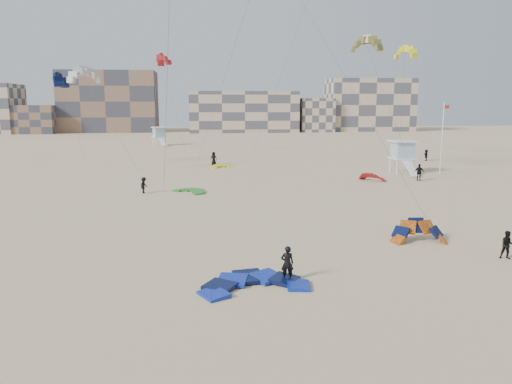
{
  "coord_description": "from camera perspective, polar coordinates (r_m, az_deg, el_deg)",
  "views": [
    {
      "loc": [
        -2.72,
        -22.55,
        8.51
      ],
      "look_at": [
        0.42,
        6.0,
        3.4
      ],
      "focal_mm": 35.0,
      "sensor_mm": 36.0,
      "label": 1
    }
  ],
  "objects": [
    {
      "name": "condo_fill_left",
      "position": [
        157.86,
        -23.93,
        7.61
      ],
      "size": [
        12.0,
        10.0,
        8.0
      ],
      "primitive_type": "cube",
      "color": "#7C5D4B",
      "rests_on": "ground"
    },
    {
      "name": "kite_fly_red",
      "position": [
        86.45,
        -10.55,
        14.55
      ],
      "size": [
        6.06,
        10.92,
        16.15
      ],
      "rotation": [
        0.0,
        0.0,
        2.01
      ],
      "color": "#AD1A1F",
      "rests_on": "ground"
    },
    {
      "name": "lifeguard_tower_near",
      "position": [
        64.23,
        16.38,
        3.86
      ],
      "size": [
        2.89,
        5.47,
        4.0
      ],
      "rotation": [
        0.0,
        0.0,
        0.02
      ],
      "color": "white",
      "rests_on": "ground"
    },
    {
      "name": "kitesurfer_f",
      "position": [
        79.41,
        18.87,
        4.02
      ],
      "size": [
        0.87,
        1.65,
        1.7
      ],
      "primitive_type": "imported",
      "rotation": [
        0.0,
        0.0,
        -1.81
      ],
      "color": "black",
      "rests_on": "ground"
    },
    {
      "name": "kitesurfer_c",
      "position": [
        48.96,
        -12.7,
        0.76
      ],
      "size": [
        0.93,
        1.15,
        1.55
      ],
      "primitive_type": "imported",
      "rotation": [
        0.0,
        0.0,
        1.16
      ],
      "color": "black",
      "rests_on": "ground"
    },
    {
      "name": "kite_ground_blue",
      "position": [
        23.8,
        -0.21,
        -10.85
      ],
      "size": [
        5.46,
        5.65,
        1.04
      ],
      "primitive_type": null,
      "rotation": [
        0.08,
        0.0,
        0.17
      ],
      "color": "#1A2BCD",
      "rests_on": "ground"
    },
    {
      "name": "kitesurfer_b",
      "position": [
        30.98,
        26.82,
        -5.44
      ],
      "size": [
        0.93,
        0.84,
        1.59
      ],
      "primitive_type": "imported",
      "rotation": [
        0.0,
        0.0,
        -0.37
      ],
      "color": "black",
      "rests_on": "ground"
    },
    {
      "name": "kite_fly_navy",
      "position": [
        71.8,
        -21.43,
        11.68
      ],
      "size": [
        5.37,
        5.24,
        11.76
      ],
      "rotation": [
        0.0,
        0.0,
        1.57
      ],
      "color": "#050B39",
      "rests_on": "ground"
    },
    {
      "name": "kitesurfer_e",
      "position": [
        70.0,
        -4.86,
        3.84
      ],
      "size": [
        1.04,
        0.83,
        1.85
      ],
      "primitive_type": "imported",
      "rotation": [
        0.0,
        0.0,
        -0.3
      ],
      "color": "black",
      "rests_on": "ground"
    },
    {
      "name": "lifeguard_tower_far",
      "position": [
        104.49,
        -11.01,
        6.27
      ],
      "size": [
        3.42,
        5.57,
        3.77
      ],
      "rotation": [
        0.0,
        0.0,
        0.35
      ],
      "color": "white",
      "rests_on": "ground"
    },
    {
      "name": "condo_east",
      "position": [
        163.29,
        12.74,
        9.68
      ],
      "size": [
        26.0,
        14.0,
        16.0
      ],
      "primitive_type": "cube",
      "color": "#C0A78D",
      "rests_on": "ground"
    },
    {
      "name": "condo_west_b",
      "position": [
        158.91,
        -16.41,
        9.87
      ],
      "size": [
        28.0,
        14.0,
        18.0
      ],
      "primitive_type": "cube",
      "color": "#7C5D4B",
      "rests_on": "ground"
    },
    {
      "name": "kite_fly_yellow",
      "position": [
        81.55,
        16.69,
        14.91
      ],
      "size": [
        4.99,
        5.01,
        16.16
      ],
      "rotation": [
        0.0,
        0.0,
        -0.97
      ],
      "color": "#F6FF16",
      "rests_on": "ground"
    },
    {
      "name": "condo_fill_right",
      "position": [
        154.54,
        6.79,
        8.73
      ],
      "size": [
        10.0,
        10.0,
        10.0
      ],
      "primitive_type": "cube",
      "color": "#C0A78D",
      "rests_on": "ground"
    },
    {
      "name": "kitesurfer_main",
      "position": [
        24.46,
        3.59,
        -8.13
      ],
      "size": [
        0.65,
        0.44,
        1.73
      ],
      "primitive_type": "imported",
      "rotation": [
        0.0,
        0.0,
        3.11
      ],
      "color": "black",
      "rests_on": "ground"
    },
    {
      "name": "condo_mid",
      "position": [
        153.1,
        -1.53,
        9.16
      ],
      "size": [
        32.0,
        16.0,
        12.0
      ],
      "primitive_type": "cube",
      "color": "#C0A78D",
      "rests_on": "ground"
    },
    {
      "name": "kite_fly_olive",
      "position": [
        60.12,
        12.52,
        16.05
      ],
      "size": [
        6.37,
        8.11,
        15.32
      ],
      "rotation": [
        0.0,
        0.0,
        -0.66
      ],
      "color": "olive",
      "rests_on": "ground"
    },
    {
      "name": "kite_ground_yellow",
      "position": [
        67.51,
        -3.94,
        2.83
      ],
      "size": [
        3.97,
        4.07,
        1.23
      ],
      "primitive_type": null,
      "rotation": [
        0.19,
        0.0,
        0.42
      ],
      "color": "#F6FF16",
      "rests_on": "ground"
    },
    {
      "name": "kite_fly_grey",
      "position": [
        63.61,
        -19.05,
        12.33
      ],
      "size": [
        9.34,
        9.21,
        11.88
      ],
      "rotation": [
        0.0,
        0.0,
        0.58
      ],
      "color": "silver",
      "rests_on": "ground"
    },
    {
      "name": "ground",
      "position": [
        24.25,
        0.56,
        -10.45
      ],
      "size": [
        320.0,
        320.0,
        0.0
      ],
      "primitive_type": "plane",
      "color": "#C7B185",
      "rests_on": "ground"
    },
    {
      "name": "kite_ground_red_far",
      "position": [
        57.16,
        13.11,
        1.27
      ],
      "size": [
        4.25,
        4.24,
        2.72
      ],
      "primitive_type": null,
      "rotation": [
        0.58,
        0.0,
        2.33
      ],
      "color": "#AD1A1F",
      "rests_on": "ground"
    },
    {
      "name": "kitesurfer_d",
      "position": [
        58.41,
        18.16,
        2.15
      ],
      "size": [
        1.16,
        1.02,
        1.88
      ],
      "primitive_type": "imported",
      "rotation": [
        0.0,
        0.0,
        2.51
      ],
      "color": "black",
      "rests_on": "ground"
    },
    {
      "name": "kite_ground_orange",
      "position": [
        32.84,
        18.1,
        -5.43
      ],
      "size": [
        3.55,
        3.57,
        3.37
      ],
      "primitive_type": null,
      "rotation": [
        0.84,
        0.0,
        -0.07
      ],
      "color": "orange",
      "rests_on": "ground"
    },
    {
      "name": "flagpole",
      "position": [
        64.39,
        20.51,
        5.91
      ],
      "size": [
        0.7,
        0.11,
        8.64
      ],
      "color": "white",
      "rests_on": "ground"
    },
    {
      "name": "kite_ground_green",
      "position": [
        48.86,
        -7.51,
        -0.02
      ],
      "size": [
        4.68,
        4.68,
        0.6
      ],
      "primitive_type": null,
      "rotation": [
        0.05,
        0.0,
        -0.77
      ],
      "color": "green",
      "rests_on": "ground"
    }
  ]
}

